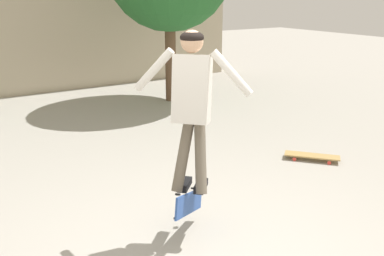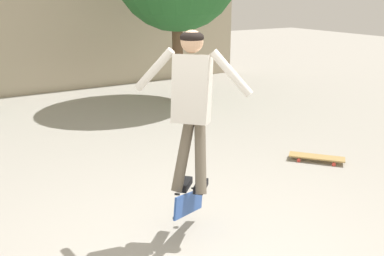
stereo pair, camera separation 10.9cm
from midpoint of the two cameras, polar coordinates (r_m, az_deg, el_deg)
The scene contains 4 objects.
ground_plane at distance 4.27m, azimuth 2.05°, elevation -16.63°, with size 40.00×40.00×0.00m, color #A39E93.
skater at distance 4.05m, azimuth 0.78°, elevation 4.02°, with size 0.86×0.87×1.59m.
skateboard_flipping at distance 4.40m, azimuth 0.32°, elevation -9.98°, with size 0.64×0.52×0.44m.
skateboard_resting at distance 6.63m, azimuth 16.75°, elevation -3.73°, with size 0.68×0.74×0.08m.
Camera 2 is at (-1.88, -2.98, 2.41)m, focal length 40.00 mm.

